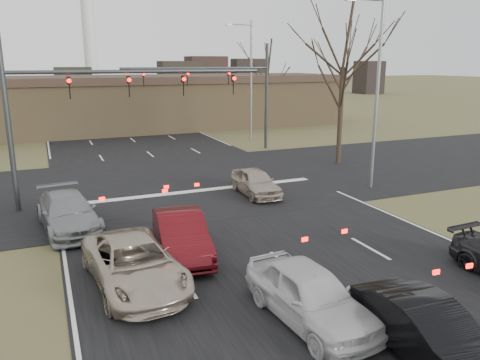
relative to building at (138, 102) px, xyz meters
The scene contains 16 objects.
ground 38.15m from the building, 93.01° to the right, with size 360.00×360.00×0.00m, color brown.
road_main 22.25m from the building, 95.19° to the left, with size 14.00×300.00×0.02m, color black.
road_cross 23.24m from the building, 94.97° to the right, with size 200.00×14.00×0.02m, color black.
building is the anchor object (origin of this frame).
mast_arm_near 26.14m from the building, 106.13° to the right, with size 12.12×0.24×8.00m.
mast_arm_far 15.75m from the building, 74.42° to the right, with size 11.12×0.24×8.00m.
streetlight_right_near 28.97m from the building, 76.31° to the right, with size 2.34×0.25×10.00m.
streetlight_right_far 13.53m from the building, 56.35° to the right, with size 2.34×0.25×10.00m.
tree_right_near 24.57m from the building, 67.75° to the right, with size 6.90×6.90×11.50m.
tree_right_far 14.01m from the building, 12.99° to the right, with size 5.40×5.40×9.00m.
car_silver_suv 35.25m from the building, 101.39° to the right, with size 2.40×5.20×1.44m, color #B5A692.
car_white_sedan 38.48m from the building, 94.64° to the right, with size 1.79×4.45×1.52m, color silver.
car_black_hatch 40.89m from the building, 92.10° to the right, with size 1.48×4.25×1.40m, color black.
car_grey_ahead 29.80m from the building, 106.61° to the right, with size 2.04×5.01×1.46m, color gray.
car_red_ahead 33.25m from the building, 98.66° to the right, with size 1.61×4.62×1.52m, color #4C0A10.
car_silver_ahead 26.88m from the building, 88.59° to the right, with size 1.60×3.97×1.35m, color #AC9E8B.
Camera 1 is at (-7.10, -9.82, 6.65)m, focal length 35.00 mm.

